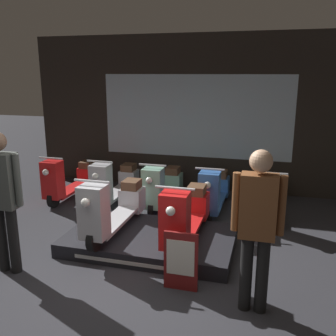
{
  "coord_description": "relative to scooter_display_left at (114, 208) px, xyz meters",
  "views": [
    {
      "loc": [
        1.54,
        -3.6,
        2.44
      ],
      "look_at": [
        -0.01,
        1.98,
        0.95
      ],
      "focal_mm": 40.0,
      "sensor_mm": 36.0,
      "label": 1
    }
  ],
  "objects": [
    {
      "name": "person_right_browsing",
      "position": [
        2.02,
        -1.05,
        0.43
      ],
      "size": [
        0.52,
        0.22,
        1.73
      ],
      "color": "black",
      "rests_on": "ground_plane"
    },
    {
      "name": "scooter_backrow_1",
      "position": [
        -0.75,
        1.76,
        -0.2
      ],
      "size": [
        0.47,
        1.78,
        0.95
      ],
      "color": "black",
      "rests_on": "ground_plane"
    },
    {
      "name": "scooter_backrow_0",
      "position": [
        -1.71,
        1.76,
        -0.2
      ],
      "size": [
        0.47,
        1.78,
        0.95
      ],
      "color": "black",
      "rests_on": "ground_plane"
    },
    {
      "name": "scooter_display_right",
      "position": [
        1.06,
        0.0,
        0.0
      ],
      "size": [
        0.47,
        1.78,
        0.95
      ],
      "color": "black",
      "rests_on": "display_platform"
    },
    {
      "name": "scooter_display_left",
      "position": [
        0.0,
        0.0,
        0.0
      ],
      "size": [
        0.47,
        1.78,
        0.95
      ],
      "color": "black",
      "rests_on": "display_platform"
    },
    {
      "name": "shop_wall_back",
      "position": [
        0.55,
        3.03,
        1.04
      ],
      "size": [
        7.17,
        0.09,
        3.2
      ],
      "color": "#28231E",
      "rests_on": "ground_plane"
    },
    {
      "name": "display_platform",
      "position": [
        0.53,
        0.06,
        -0.46
      ],
      "size": [
        2.36,
        1.4,
        0.2
      ],
      "color": "black",
      "rests_on": "ground_plane"
    },
    {
      "name": "scooter_backrow_4",
      "position": [
        2.15,
        1.76,
        -0.2
      ],
      "size": [
        0.47,
        1.78,
        0.95
      ],
      "color": "black",
      "rests_on": "ground_plane"
    },
    {
      "name": "price_sign_board",
      "position": [
        1.2,
        -0.89,
        -0.21
      ],
      "size": [
        0.39,
        0.04,
        0.71
      ],
      "color": "maroon",
      "rests_on": "ground_plane"
    },
    {
      "name": "scooter_backrow_2",
      "position": [
        0.22,
        1.76,
        -0.2
      ],
      "size": [
        0.47,
        1.78,
        0.95
      ],
      "color": "black",
      "rests_on": "ground_plane"
    },
    {
      "name": "ground_plane",
      "position": [
        0.55,
        -1.04,
        -0.56
      ],
      "size": [
        30.0,
        30.0,
        0.0
      ],
      "primitive_type": "plane",
      "color": "#2D2D33"
    },
    {
      "name": "person_left_browsing",
      "position": [
        -0.97,
        -1.05,
        0.48
      ],
      "size": [
        0.55,
        0.23,
        1.77
      ],
      "color": "black",
      "rests_on": "ground_plane"
    },
    {
      "name": "scooter_backrow_3",
      "position": [
        1.19,
        1.76,
        -0.2
      ],
      "size": [
        0.47,
        1.78,
        0.95
      ],
      "color": "black",
      "rests_on": "ground_plane"
    }
  ]
}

